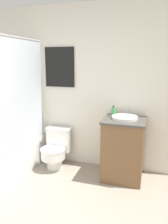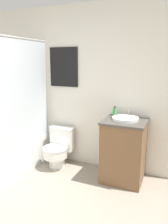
{
  "view_description": "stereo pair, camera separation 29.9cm",
  "coord_description": "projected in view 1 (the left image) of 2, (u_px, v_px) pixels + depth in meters",
  "views": [
    {
      "loc": [
        1.21,
        -0.95,
        1.67
      ],
      "look_at": [
        0.33,
        1.83,
        0.99
      ],
      "focal_mm": 35.0,
      "sensor_mm": 36.0,
      "label": 1
    },
    {
      "loc": [
        1.49,
        -0.85,
        1.67
      ],
      "look_at": [
        0.33,
        1.83,
        0.99
      ],
      "focal_mm": 35.0,
      "sensor_mm": 36.0,
      "label": 2
    }
  ],
  "objects": [
    {
      "name": "soap_bottle",
      "position": [
        113.0,
        112.0,
        3.14
      ],
      "size": [
        0.05,
        0.05,
        0.16
      ],
      "color": "green",
      "rests_on": "vanity"
    },
    {
      "name": "wall_back",
      "position": [
        73.0,
        88.0,
        3.47
      ],
      "size": [
        3.33,
        0.07,
        2.5
      ],
      "color": "silver",
      "rests_on": "ground_plane"
    },
    {
      "name": "toilet",
      "position": [
        56.0,
        149.0,
        3.49
      ],
      "size": [
        0.4,
        0.51,
        0.61
      ],
      "color": "white",
      "rests_on": "ground_plane"
    },
    {
      "name": "vanity",
      "position": [
        123.0,
        149.0,
        3.12
      ],
      "size": [
        0.59,
        0.54,
        0.88
      ],
      "color": "brown",
      "rests_on": "ground_plane"
    },
    {
      "name": "sink",
      "position": [
        125.0,
        118.0,
        3.03
      ],
      "size": [
        0.36,
        0.39,
        0.13
      ],
      "color": "white",
      "rests_on": "vanity"
    },
    {
      "name": "shower_area",
      "position": [
        3.0,
        158.0,
        3.2
      ],
      "size": [
        0.66,
        1.53,
        1.98
      ],
      "color": "white",
      "rests_on": "ground_plane"
    }
  ]
}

